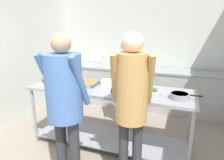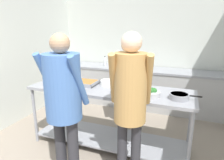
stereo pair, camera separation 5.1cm
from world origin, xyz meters
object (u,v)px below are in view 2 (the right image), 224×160
object	(u,v)px
serving_tray_greens	(84,83)
water_bottle	(105,62)
cook_behind_counter	(127,74)
serving_tray_roast	(60,79)
plate_stack	(109,83)
serving_tray_vegetables	(127,89)
guest_serving_right	(63,95)
sauce_pan	(179,96)
broccoli_bowl	(151,93)
guest_serving_left	(130,96)

from	to	relation	value
serving_tray_greens	water_bottle	distance (m)	1.65
cook_behind_counter	serving_tray_roast	bearing A→B (deg)	-152.11
serving_tray_greens	plate_stack	xyz separation A→B (m)	(0.37, 0.10, 0.01)
serving_tray_vegetables	guest_serving_right	distance (m)	0.94
serving_tray_roast	guest_serving_right	distance (m)	1.17
serving_tray_greens	sauce_pan	bearing A→B (deg)	-6.36
broccoli_bowl	guest_serving_left	bearing A→B (deg)	-104.53
serving_tray_greens	guest_serving_right	distance (m)	0.91
water_bottle	sauce_pan	bearing A→B (deg)	-45.60
serving_tray_vegetables	guest_serving_right	world-z (taller)	guest_serving_right
broccoli_bowl	sauce_pan	size ratio (longest dim) A/B	0.66
serving_tray_greens	sauce_pan	size ratio (longest dim) A/B	1.12
serving_tray_roast	sauce_pan	size ratio (longest dim) A/B	1.19
sauce_pan	broccoli_bowl	bearing A→B (deg)	-174.97
broccoli_bowl	water_bottle	xyz separation A→B (m)	(-1.39, 1.80, 0.02)
sauce_pan	guest_serving_left	distance (m)	0.72
plate_stack	broccoli_bowl	size ratio (longest dim) A/B	1.05
serving_tray_greens	serving_tray_vegetables	bearing A→B (deg)	-6.55
plate_stack	sauce_pan	distance (m)	1.07
serving_tray_greens	sauce_pan	xyz separation A→B (m)	(1.41, -0.16, 0.01)
plate_stack	guest_serving_left	bearing A→B (deg)	-54.43
broccoli_bowl	cook_behind_counter	distance (m)	0.95
plate_stack	serving_tray_vegetables	xyz separation A→B (m)	(0.35, -0.19, -0.01)
plate_stack	cook_behind_counter	world-z (taller)	cook_behind_counter
serving_tray_roast	sauce_pan	xyz separation A→B (m)	(1.88, -0.22, 0.01)
serving_tray_vegetables	broccoli_bowl	distance (m)	0.36
guest_serving_left	serving_tray_greens	bearing A→B (deg)	143.86
serving_tray_roast	broccoli_bowl	bearing A→B (deg)	-9.27
plate_stack	water_bottle	distance (m)	1.66
serving_tray_roast	guest_serving_right	world-z (taller)	guest_serving_right
guest_serving_right	water_bottle	world-z (taller)	guest_serving_right
plate_stack	cook_behind_counter	xyz separation A→B (m)	(0.15, 0.48, 0.03)
plate_stack	cook_behind_counter	distance (m)	0.51
broccoli_bowl	guest_serving_left	size ratio (longest dim) A/B	0.14
guest_serving_right	serving_tray_roast	bearing A→B (deg)	126.92
serving_tray_vegetables	guest_serving_left	xyz separation A→B (m)	(0.21, -0.60, 0.14)
serving_tray_vegetables	water_bottle	world-z (taller)	water_bottle
water_bottle	broccoli_bowl	bearing A→B (deg)	-52.41
serving_tray_vegetables	sauce_pan	world-z (taller)	sauce_pan
plate_stack	guest_serving_right	world-z (taller)	guest_serving_right
serving_tray_vegetables	broccoli_bowl	world-z (taller)	broccoli_bowl
serving_tray_vegetables	water_bottle	distance (m)	1.99
broccoli_bowl	water_bottle	size ratio (longest dim) A/B	1.08
broccoli_bowl	water_bottle	bearing A→B (deg)	127.59
plate_stack	guest_serving_left	xyz separation A→B (m)	(0.56, -0.79, 0.13)
serving_tray_greens	plate_stack	bearing A→B (deg)	15.28
guest_serving_right	broccoli_bowl	bearing A→B (deg)	39.40
broccoli_bowl	sauce_pan	bearing A→B (deg)	5.03
broccoli_bowl	guest_serving_left	world-z (taller)	guest_serving_left
serving_tray_greens	cook_behind_counter	world-z (taller)	cook_behind_counter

